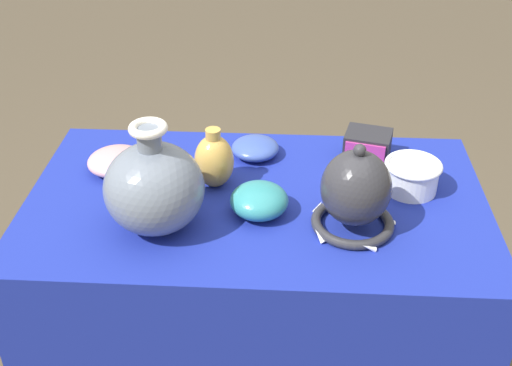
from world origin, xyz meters
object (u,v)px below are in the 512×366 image
Objects in this scene: bowl_shallow_cobalt at (255,148)px; bowl_shallow_teal at (259,200)px; mosaic_tile_box at (367,146)px; vase_tall_bulbous at (154,187)px; cup_wide_porcelain at (412,175)px; jar_round_ochre at (214,161)px; vase_dome_bell at (355,194)px; bowl_shallow_rose at (117,161)px.

bowl_shallow_teal reaches higher than bowl_shallow_cobalt.
mosaic_tile_box reaches higher than bowl_shallow_cobalt.
bowl_shallow_teal is at bearing 15.38° from vase_tall_bulbous.
vase_tall_bulbous reaches higher than mosaic_tile_box.
cup_wide_porcelain is at bearing 18.20° from bowl_shallow_teal.
vase_tall_bulbous is 0.21m from jar_round_ochre.
bowl_shallow_teal is at bearing 169.65° from vase_dome_bell.
vase_dome_bell is at bearing -10.35° from bowl_shallow_teal.
vase_tall_bulbous reaches higher than jar_round_ochre.
mosaic_tile_box reaches higher than bowl_shallow_rose.
mosaic_tile_box is 0.17m from cup_wide_porcelain.
mosaic_tile_box is (0.48, 0.31, -0.07)m from vase_tall_bulbous.
bowl_shallow_rose is 0.40m from bowl_shallow_teal.
bowl_shallow_cobalt is 0.85× the size of bowl_shallow_rose.
bowl_shallow_rose is (-0.34, -0.09, 0.00)m from bowl_shallow_cobalt.
bowl_shallow_teal is at bearing -121.86° from mosaic_tile_box.
vase_dome_bell reaches higher than bowl_shallow_rose.
bowl_shallow_rose is at bearing -165.58° from bowl_shallow_cobalt.
vase_dome_bell is 1.60× the size of bowl_shallow_teal.
vase_dome_bell is 1.71× the size of bowl_shallow_cobalt.
vase_dome_bell is 0.61m from bowl_shallow_rose.
cup_wide_porcelain is (0.15, 0.15, -0.05)m from vase_dome_bell.
bowl_shallow_rose is (-0.25, 0.05, -0.04)m from jar_round_ochre.
jar_round_ochre is 0.26m from bowl_shallow_rose.
vase_tall_bulbous reaches higher than vase_dome_bell.
cup_wide_porcelain is (0.57, 0.18, -0.06)m from vase_tall_bulbous.
cup_wide_porcelain reaches higher than bowl_shallow_rose.
vase_dome_bell is at bearing -19.70° from bowl_shallow_rose.
cup_wide_porcelain is (0.47, 0.00, -0.03)m from jar_round_ochre.
bowl_shallow_rose reaches higher than bowl_shallow_cobalt.
vase_tall_bulbous is 1.21× the size of vase_dome_bell.
jar_round_ochre reaches higher than mosaic_tile_box.
mosaic_tile_box is at bearing 44.24° from bowl_shallow_teal.
bowl_shallow_cobalt is (0.20, 0.31, -0.08)m from vase_tall_bulbous.
cup_wide_porcelain is (0.72, -0.05, 0.02)m from bowl_shallow_rose.
vase_tall_bulbous reaches higher than cup_wide_porcelain.
vase_tall_bulbous reaches higher than bowl_shallow_cobalt.
bowl_shallow_teal is (-0.26, -0.25, -0.00)m from mosaic_tile_box.
bowl_shallow_teal is at bearing -24.58° from bowl_shallow_rose.
mosaic_tile_box is at bearing 79.24° from vase_dome_bell.
cup_wide_porcelain is at bearing 0.56° from jar_round_ochre.
jar_round_ochre reaches higher than bowl_shallow_cobalt.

